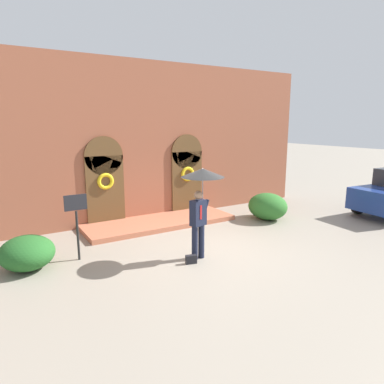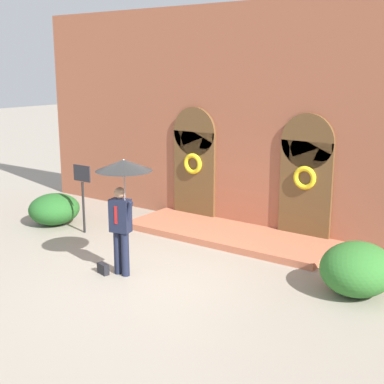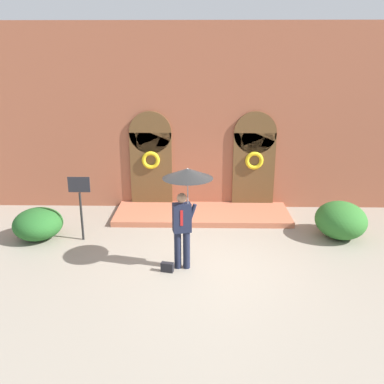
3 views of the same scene
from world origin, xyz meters
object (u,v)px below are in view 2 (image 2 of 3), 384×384
object	(u,v)px
person_with_umbrella	(123,182)
handbag	(103,269)
shrub_left	(54,209)
shrub_right	(357,269)
sign_post	(83,187)

from	to	relation	value
person_with_umbrella	handbag	distance (m)	1.86
shrub_left	handbag	bearing A→B (deg)	-26.75
handbag	shrub_right	distance (m)	4.92
sign_post	shrub_right	size ratio (longest dim) A/B	1.16
person_with_umbrella	sign_post	world-z (taller)	person_with_umbrella
sign_post	shrub_right	xyz separation A→B (m)	(6.82, 0.29, -0.68)
shrub_right	sign_post	bearing A→B (deg)	-177.53
sign_post	shrub_left	size ratio (longest dim) A/B	1.27
person_with_umbrella	shrub_left	xyz separation A→B (m)	(-3.98, 1.59, -1.51)
shrub_left	person_with_umbrella	bearing A→B (deg)	-21.78
sign_post	person_with_umbrella	bearing A→B (deg)	-28.65
shrub_left	shrub_right	bearing A→B (deg)	1.61
person_with_umbrella	shrub_right	size ratio (longest dim) A/B	1.60
shrub_right	handbag	bearing A→B (deg)	-155.76
handbag	shrub_right	xyz separation A→B (m)	(4.47, 2.01, 0.37)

